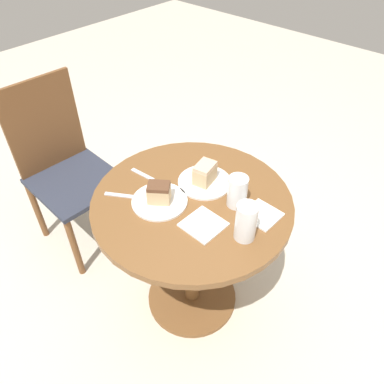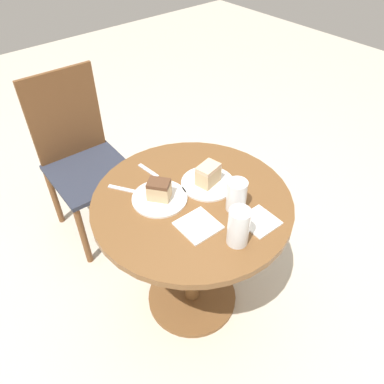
{
  "view_description": "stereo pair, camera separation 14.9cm",
  "coord_description": "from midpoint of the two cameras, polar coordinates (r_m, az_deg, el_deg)",
  "views": [
    {
      "loc": [
        -0.83,
        -0.75,
        1.75
      ],
      "look_at": [
        0.0,
        0.0,
        0.75
      ],
      "focal_mm": 35.0,
      "sensor_mm": 36.0,
      "label": 1
    },
    {
      "loc": [
        -0.72,
        -0.85,
        1.75
      ],
      "look_at": [
        0.0,
        0.0,
        0.75
      ],
      "focal_mm": 35.0,
      "sensor_mm": 36.0,
      "label": 2
    }
  ],
  "objects": [
    {
      "name": "spoon",
      "position": [
        1.66,
        -4.13,
        3.18
      ],
      "size": [
        0.03,
        0.13,
        0.0
      ],
      "rotation": [
        0.0,
        0.0,
        1.66
      ],
      "color": "silver",
      "rests_on": "table"
    },
    {
      "name": "table",
      "position": [
        1.65,
        2.6,
        -5.88
      ],
      "size": [
        0.82,
        0.82,
        0.71
      ],
      "color": "brown",
      "rests_on": "ground_plane"
    },
    {
      "name": "glass_water",
      "position": [
        1.46,
        9.7,
        -0.9
      ],
      "size": [
        0.08,
        0.08,
        0.13
      ],
      "color": "silver",
      "rests_on": "table"
    },
    {
      "name": "glass_lemonade",
      "position": [
        1.33,
        10.3,
        -5.62
      ],
      "size": [
        0.08,
        0.08,
        0.15
      ],
      "color": "beige",
      "rests_on": "table"
    },
    {
      "name": "napkin_stack",
      "position": [
        1.41,
        3.97,
        -5.25
      ],
      "size": [
        0.15,
        0.15,
        0.01
      ],
      "rotation": [
        0.0,
        0.0,
        -0.03
      ],
      "color": "white",
      "rests_on": "table"
    },
    {
      "name": "napkin_side",
      "position": [
        1.46,
        13.12,
        -4.53
      ],
      "size": [
        0.13,
        0.13,
        0.01
      ],
      "rotation": [
        0.0,
        0.0,
        -0.03
      ],
      "color": "white",
      "rests_on": "table"
    },
    {
      "name": "ground_plane",
      "position": [
        2.07,
        2.14,
        -15.84
      ],
      "size": [
        8.0,
        8.0,
        0.0
      ],
      "primitive_type": "plane",
      "color": "beige"
    },
    {
      "name": "plate_near",
      "position": [
        1.52,
        -2.16,
        -1.08
      ],
      "size": [
        0.23,
        0.23,
        0.01
      ],
      "color": "white",
      "rests_on": "table"
    },
    {
      "name": "chair",
      "position": [
        2.18,
        -14.42,
        4.95
      ],
      "size": [
        0.44,
        0.47,
        0.95
      ],
      "rotation": [
        0.0,
        0.0,
        -0.05
      ],
      "color": "brown",
      "rests_on": "ground_plane"
    },
    {
      "name": "plate_far",
      "position": [
        1.59,
        5.11,
        1.22
      ],
      "size": [
        0.23,
        0.23,
        0.01
      ],
      "color": "white",
      "rests_on": "table"
    },
    {
      "name": "cake_slice_near",
      "position": [
        1.49,
        -2.2,
        0.21
      ],
      "size": [
        0.11,
        0.11,
        0.08
      ],
      "rotation": [
        0.0,
        0.0,
        3.8
      ],
      "color": "tan",
      "rests_on": "plate_near"
    },
    {
      "name": "cake_slice_far",
      "position": [
        1.56,
        5.21,
        2.58
      ],
      "size": [
        0.11,
        0.09,
        0.09
      ],
      "rotation": [
        0.0,
        0.0,
        1.77
      ],
      "color": "tan",
      "rests_on": "plate_far"
    },
    {
      "name": "fork",
      "position": [
        1.57,
        -6.92,
        0.13
      ],
      "size": [
        0.11,
        0.17,
        0.0
      ],
      "rotation": [
        0.0,
        0.0,
        2.13
      ],
      "color": "silver",
      "rests_on": "table"
    }
  ]
}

